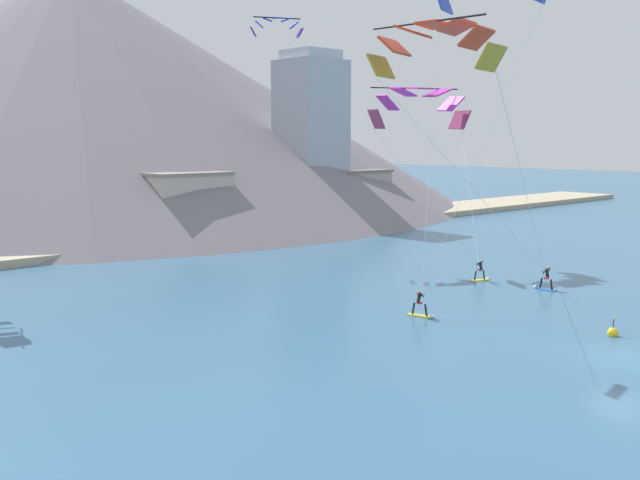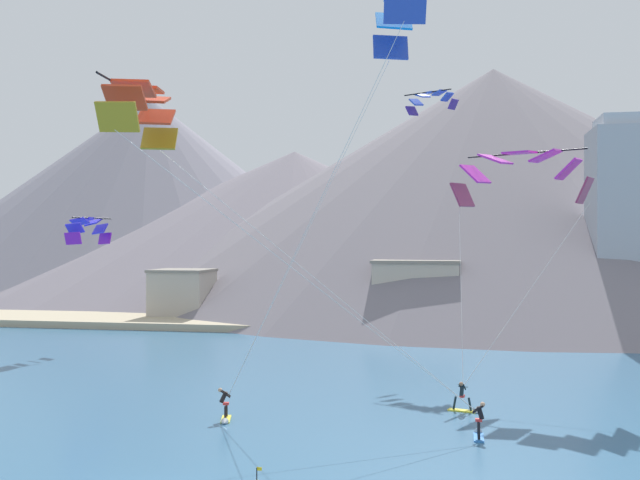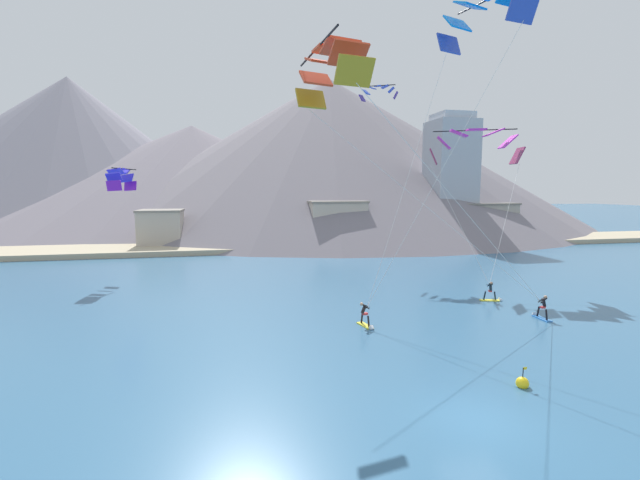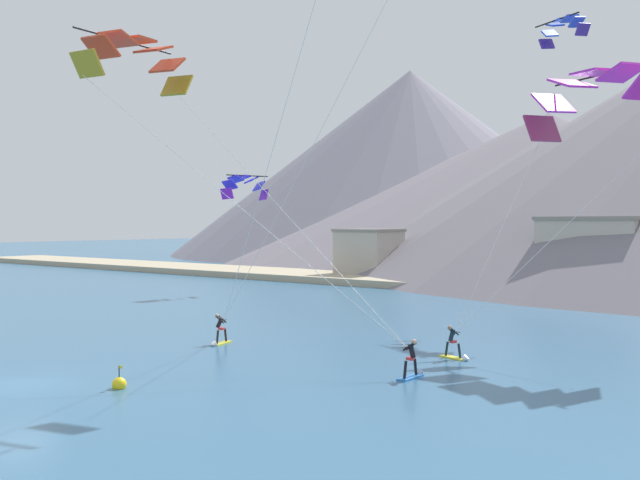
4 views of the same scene
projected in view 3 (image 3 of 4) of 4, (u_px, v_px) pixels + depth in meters
The scene contains 19 objects.
ground_plane at pixel (477, 420), 16.20m from camera, with size 400.00×400.00×0.00m, color #336084.
kitesurfer_near_lead at pixel (493, 295), 33.31m from camera, with size 1.78×0.84×1.64m.
kitesurfer_near_trail at pixel (540, 311), 28.88m from camera, with size 0.57×1.74×1.70m.
kitesurfer_mid_center at pixel (367, 320), 27.00m from camera, with size 0.81×1.79×1.65m.
parafoil_kite_near_lead at pixel (475, 142), 41.37m from camera, with size 8.79×11.61×13.27m.
parafoil_kite_near_trail at pixel (332, 68), 21.92m from camera, with size 16.29×7.18×14.55m.
parafoil_kite_mid_center at pixel (483, 10), 28.04m from camera, with size 10.06×7.48×20.33m.
parafoil_kite_distant_high_outer at pixel (121, 177), 42.90m from camera, with size 2.08×4.88×2.30m.
parafoil_kite_distant_low_drift at pixel (379, 91), 50.47m from camera, with size 4.40×3.43×1.78m.
race_marker_buoy at pixel (522, 383), 18.89m from camera, with size 0.56×0.56×1.02m.
shoreline_strip at pixel (294, 246), 63.21m from camera, with size 180.00×10.00×0.70m, color tan.
shore_building_harbour_front at pixel (335, 223), 65.29m from camera, with size 8.63×7.01×6.90m.
shore_building_promenade_mid at pixel (161, 229), 62.68m from camera, with size 6.21×5.99×5.67m.
shore_building_quay_east at pixel (420, 228), 68.59m from camera, with size 8.60×5.84×4.88m.
shore_building_quay_west at pixel (481, 221), 72.72m from camera, with size 10.34×6.98×6.34m.
highrise_tower at pixel (450, 179), 71.54m from camera, with size 7.00×7.00×21.04m.
mountain_peak_west_ridge at pixel (71, 150), 113.05m from camera, with size 97.12×97.12×37.70m.
mountain_peak_central_summit at pixel (193, 174), 114.36m from camera, with size 111.58×111.58×25.30m.
mountain_peak_east_shoulder at pixel (329, 151), 112.66m from camera, with size 123.16×123.16×37.03m.
Camera 3 is at (-8.95, -13.73, 8.71)m, focal length 24.00 mm.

